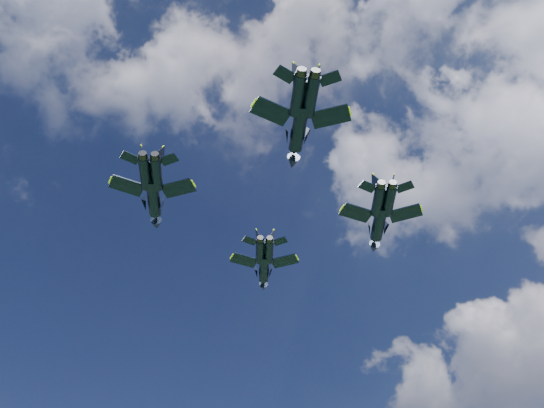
{
  "coord_description": "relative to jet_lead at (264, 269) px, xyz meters",
  "views": [
    {
      "loc": [
        40.64,
        -49.42,
        3.98
      ],
      "look_at": [
        2.46,
        -1.07,
        65.1
      ],
      "focal_mm": 40.0,
      "sensor_mm": 36.0,
      "label": 1
    }
  ],
  "objects": [
    {
      "name": "jet_lead",
      "position": [
        0.0,
        0.0,
        0.0
      ],
      "size": [
        11.99,
        13.27,
        3.45
      ],
      "rotation": [
        0.0,
        0.0,
        0.7
      ],
      "color": "black"
    },
    {
      "name": "jet_left",
      "position": [
        -1.86,
        -22.85,
        -0.66
      ],
      "size": [
        13.48,
        14.36,
        3.79
      ],
      "rotation": [
        0.0,
        0.0,
        0.73
      ],
      "color": "black"
    },
    {
      "name": "jet_right",
      "position": [
        21.14,
        0.6,
        -1.72
      ],
      "size": [
        12.87,
        14.56,
        3.75
      ],
      "rotation": [
        0.0,
        0.0,
        0.68
      ],
      "color": "black"
    },
    {
      "name": "jet_slot",
      "position": [
        22.31,
        -20.8,
        -1.69
      ],
      "size": [
        14.27,
        14.47,
        3.91
      ],
      "rotation": [
        0.0,
        0.0,
        0.77
      ],
      "color": "black"
    }
  ]
}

